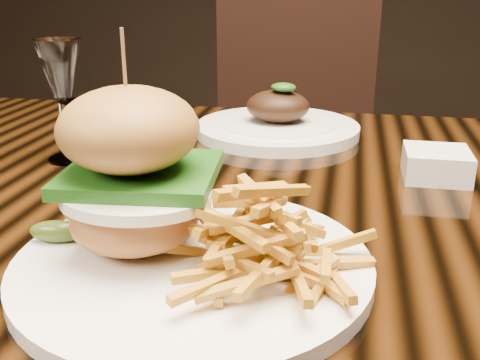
% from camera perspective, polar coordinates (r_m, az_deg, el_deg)
% --- Properties ---
extents(dining_table, '(1.60, 0.90, 0.75)m').
position_cam_1_polar(dining_table, '(0.74, 2.81, -6.66)').
color(dining_table, black).
rests_on(dining_table, ground).
extents(burger_plate, '(0.32, 0.32, 0.21)m').
position_cam_1_polar(burger_plate, '(0.50, -5.39, -3.34)').
color(burger_plate, white).
rests_on(burger_plate, dining_table).
extents(ramekin, '(0.11, 0.11, 0.04)m').
position_cam_1_polar(ramekin, '(0.79, 19.32, 1.53)').
color(ramekin, white).
rests_on(ramekin, dining_table).
extents(wine_glass, '(0.06, 0.06, 0.17)m').
position_cam_1_polar(wine_glass, '(0.83, -17.77, 10.30)').
color(wine_glass, white).
rests_on(wine_glass, dining_table).
extents(water_tumbler, '(0.06, 0.06, 0.08)m').
position_cam_1_polar(water_tumbler, '(0.85, -15.59, 4.91)').
color(water_tumbler, white).
rests_on(water_tumbler, dining_table).
extents(far_dish, '(0.27, 0.27, 0.09)m').
position_cam_1_polar(far_dish, '(0.95, 3.83, 5.67)').
color(far_dish, white).
rests_on(far_dish, dining_table).
extents(chair_far, '(0.52, 0.52, 0.95)m').
position_cam_1_polar(chair_far, '(1.62, 5.57, 3.25)').
color(chair_far, black).
rests_on(chair_far, ground).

